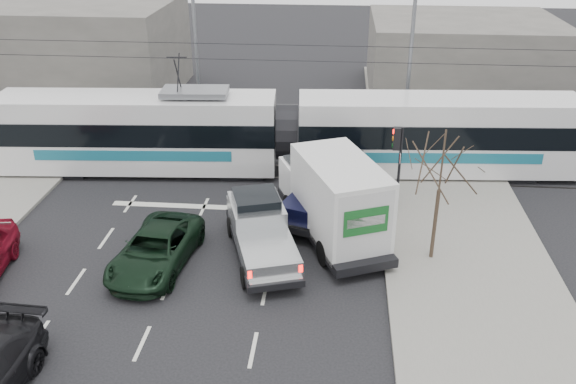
# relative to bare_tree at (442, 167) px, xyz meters

# --- Properties ---
(ground) EXTENTS (120.00, 120.00, 0.00)m
(ground) POSITION_rel_bare_tree_xyz_m (-7.60, -2.50, -3.79)
(ground) COLOR black
(ground) RESTS_ON ground
(sidewalk_right) EXTENTS (6.00, 60.00, 0.15)m
(sidewalk_right) POSITION_rel_bare_tree_xyz_m (1.40, -2.50, -3.72)
(sidewalk_right) COLOR gray
(sidewalk_right) RESTS_ON ground
(rails) EXTENTS (60.00, 1.60, 0.03)m
(rails) POSITION_rel_bare_tree_xyz_m (-7.60, 7.50, -3.78)
(rails) COLOR #33302D
(rails) RESTS_ON ground
(building_left) EXTENTS (14.00, 10.00, 6.00)m
(building_left) POSITION_rel_bare_tree_xyz_m (-21.60, 19.50, -0.79)
(building_left) COLOR slate
(building_left) RESTS_ON ground
(building_right) EXTENTS (12.00, 10.00, 5.00)m
(building_right) POSITION_rel_bare_tree_xyz_m (4.40, 21.50, -1.29)
(building_right) COLOR slate
(building_right) RESTS_ON ground
(bare_tree) EXTENTS (2.40, 2.40, 5.00)m
(bare_tree) POSITION_rel_bare_tree_xyz_m (0.00, 0.00, 0.00)
(bare_tree) COLOR #47382B
(bare_tree) RESTS_ON ground
(traffic_signal) EXTENTS (0.44, 0.44, 3.60)m
(traffic_signal) POSITION_rel_bare_tree_xyz_m (-1.13, 4.00, -1.05)
(traffic_signal) COLOR black
(traffic_signal) RESTS_ON ground
(street_lamp_near) EXTENTS (2.38, 0.25, 9.00)m
(street_lamp_near) POSITION_rel_bare_tree_xyz_m (-0.29, 11.50, 1.32)
(street_lamp_near) COLOR slate
(street_lamp_near) RESTS_ON ground
(street_lamp_far) EXTENTS (2.38, 0.25, 9.00)m
(street_lamp_far) POSITION_rel_bare_tree_xyz_m (-11.79, 13.50, 1.32)
(street_lamp_far) COLOR slate
(street_lamp_far) RESTS_ON ground
(catenary) EXTENTS (60.00, 0.20, 7.00)m
(catenary) POSITION_rel_bare_tree_xyz_m (-7.60, 7.50, 0.09)
(catenary) COLOR black
(catenary) RESTS_ON ground
(tram) EXTENTS (27.62, 4.58, 5.61)m
(tram) POSITION_rel_bare_tree_xyz_m (-6.08, 7.56, -1.80)
(tram) COLOR silver
(tram) RESTS_ON ground
(silver_pickup) EXTENTS (3.55, 6.03, 2.07)m
(silver_pickup) POSITION_rel_bare_tree_xyz_m (-6.39, 0.05, -2.76)
(silver_pickup) COLOR black
(silver_pickup) RESTS_ON ground
(box_truck) EXTENTS (4.84, 7.26, 3.44)m
(box_truck) POSITION_rel_bare_tree_xyz_m (-3.69, 1.43, -2.09)
(box_truck) COLOR black
(box_truck) RESTS_ON ground
(navy_pickup) EXTENTS (3.85, 6.03, 2.39)m
(navy_pickup) POSITION_rel_bare_tree_xyz_m (-3.87, 3.53, -2.61)
(navy_pickup) COLOR black
(navy_pickup) RESTS_ON ground
(green_car) EXTENTS (2.85, 5.24, 1.39)m
(green_car) POSITION_rel_bare_tree_xyz_m (-10.02, -1.25, -3.10)
(green_car) COLOR black
(green_car) RESTS_ON ground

